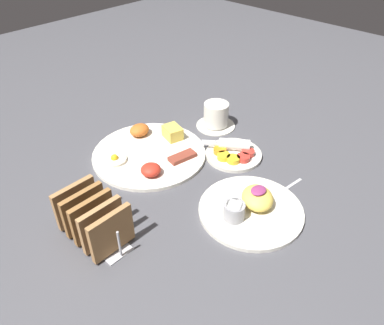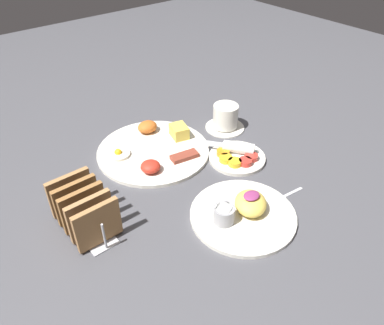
{
  "view_description": "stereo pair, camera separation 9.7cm",
  "coord_description": "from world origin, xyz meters",
  "views": [
    {
      "loc": [
        -0.5,
        -0.49,
        0.61
      ],
      "look_at": [
        0.07,
        0.05,
        0.03
      ],
      "focal_mm": 35.0,
      "sensor_mm": 36.0,
      "label": 1
    },
    {
      "loc": [
        -0.42,
        -0.55,
        0.61
      ],
      "look_at": [
        0.07,
        0.05,
        0.03
      ],
      "focal_mm": 35.0,
      "sensor_mm": 36.0,
      "label": 2
    }
  ],
  "objects": [
    {
      "name": "teaspoon",
      "position": [
        0.15,
        -0.17,
        0.0
      ],
      "size": [
        0.13,
        0.03,
        0.01
      ],
      "color": "silver",
      "rests_on": "ground_plane"
    },
    {
      "name": "plate_foreground",
      "position": [
        0.05,
        -0.15,
        0.02
      ],
      "size": [
        0.24,
        0.24,
        0.06
      ],
      "color": "silver",
      "rests_on": "ground_plane"
    },
    {
      "name": "coffee_cup",
      "position": [
        0.28,
        0.15,
        0.04
      ],
      "size": [
        0.12,
        0.12,
        0.08
      ],
      "color": "silver",
      "rests_on": "ground_plane"
    },
    {
      "name": "plate_condiments",
      "position": [
        0.2,
        0.01,
        0.01
      ],
      "size": [
        0.16,
        0.17,
        0.04
      ],
      "color": "silver",
      "rests_on": "ground_plane"
    },
    {
      "name": "plate_breakfast",
      "position": [
        0.04,
        0.19,
        0.01
      ],
      "size": [
        0.31,
        0.31,
        0.05
      ],
      "color": "silver",
      "rests_on": "ground_plane"
    },
    {
      "name": "toast_rack",
      "position": [
        -0.24,
        0.04,
        0.05
      ],
      "size": [
        0.1,
        0.18,
        0.1
      ],
      "color": "#B7B7BC",
      "rests_on": "ground_plane"
    },
    {
      "name": "ground_plane",
      "position": [
        0.0,
        0.0,
        0.0
      ],
      "size": [
        3.0,
        3.0,
        0.0
      ],
      "primitive_type": "plane",
      "color": "#47474C"
    }
  ]
}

